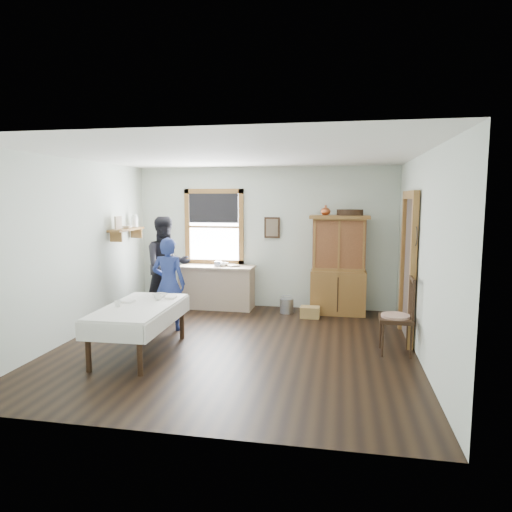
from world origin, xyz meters
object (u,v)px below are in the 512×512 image
Objects in this scene: spindle_chair at (396,315)px; woman_blue at (169,287)px; pail at (287,306)px; wicker_basket at (310,312)px; dining_table at (140,330)px; figure_dark at (167,269)px; work_counter at (217,287)px; china_hutch at (338,265)px.

woman_blue reaches higher than spindle_chair.
pail is 0.79× the size of wicker_basket.
pail is 0.52m from wicker_basket.
dining_table is 2.23m from figure_dark.
woman_blue reaches higher than wicker_basket.
work_counter is 1.62m from woman_blue.
dining_table reaches higher than wicker_basket.
spindle_chair is at bearing -48.22° from pail.
work_counter is 5.36× the size of pail.
work_counter is at bearing 178.98° from china_hutch.
wicker_basket is at bearing -30.93° from pail.
china_hutch is at bearing -28.69° from figure_dark.
wicker_basket is at bearing -141.75° from china_hutch.
figure_dark is (-0.44, 2.13, 0.49)m from dining_table.
china_hutch reaches higher than work_counter.
china_hutch is 1.69× the size of spindle_chair.
china_hutch is 3.12m from figure_dark.
woman_blue is (-3.46, 0.52, 0.16)m from spindle_chair.
china_hutch reaches higher than spindle_chair.
work_counter is at bearing 167.29° from wicker_basket.
figure_dark is (-3.07, -0.55, -0.08)m from china_hutch.
china_hutch is 1.21m from pail.
woman_blue is at bearing -140.89° from pail.
spindle_chair reaches higher than work_counter.
wicker_basket is 0.21× the size of figure_dark.
woman_blue is at bearing -105.97° from figure_dark.
china_hutch is 1.07× the size of dining_table.
woman_blue is at bearing -152.40° from wicker_basket.
china_hutch is 1.30× the size of woman_blue.
dining_table is 3.17m from wicker_basket.
spindle_chair is 0.65× the size of figure_dark.
pail is at bearing 149.07° from wicker_basket.
china_hutch is 1.09× the size of figure_dark.
dining_table is 3.50m from spindle_chair.
figure_dark reaches higher than spindle_chair.
china_hutch reaches higher than woman_blue.
work_counter is at bearing -103.71° from woman_blue.
china_hutch is at bearing 0.46° from work_counter.
pail is at bearing -141.30° from woman_blue.
figure_dark is (-2.15, -0.44, 0.69)m from pail.
china_hutch is at bearing -150.65° from woman_blue.
spindle_chair is (3.09, -2.07, 0.12)m from work_counter.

